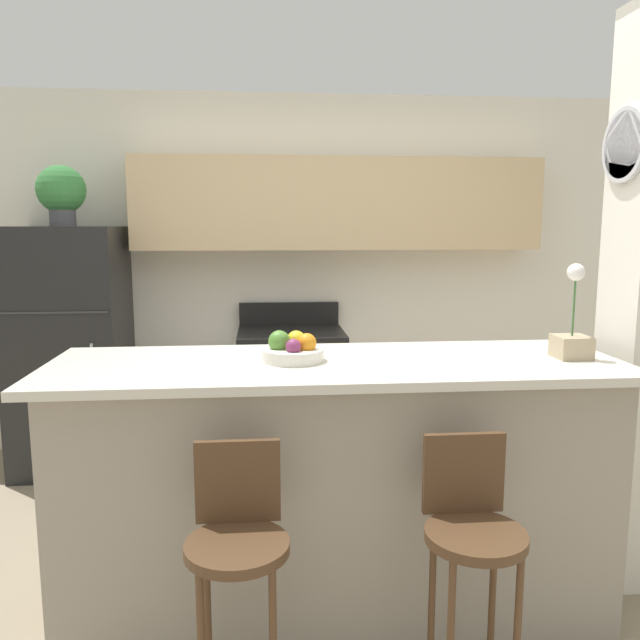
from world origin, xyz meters
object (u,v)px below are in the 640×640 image
at_px(refrigerator, 71,349).
at_px(stove_range, 291,394).
at_px(orchid_vase, 572,334).
at_px(bar_stool_right, 472,537).
at_px(potted_plant_on_fridge, 61,192).
at_px(bar_stool_left, 238,548).
at_px(fruit_bowl, 293,350).
at_px(trash_bin, 156,447).

height_order(refrigerator, stove_range, refrigerator).
bearing_deg(orchid_vase, bar_stool_right, -137.24).
relative_size(refrigerator, potted_plant_on_fridge, 4.17).
relative_size(refrigerator, bar_stool_left, 1.74).
distance_m(refrigerator, fruit_bowl, 2.26).
relative_size(refrigerator, stove_range, 1.51).
xyz_separation_m(stove_range, trash_bin, (-0.90, -0.25, -0.27)).
xyz_separation_m(stove_range, orchid_vase, (1.07, -1.82, 0.72)).
bearing_deg(trash_bin, refrigerator, 158.78).
distance_m(bar_stool_left, bar_stool_right, 0.77).
bearing_deg(stove_range, potted_plant_on_fridge, -179.08).
bearing_deg(stove_range, bar_stool_right, -78.32).
bearing_deg(potted_plant_on_fridge, stove_range, 0.92).
distance_m(potted_plant_on_fridge, fruit_bowl, 2.35).
height_order(bar_stool_right, potted_plant_on_fridge, potted_plant_on_fridge).
bearing_deg(fruit_bowl, trash_bin, 118.39).
distance_m(orchid_vase, trash_bin, 2.71).
xyz_separation_m(refrigerator, potted_plant_on_fridge, (-0.00, 0.00, 1.03)).
bearing_deg(trash_bin, potted_plant_on_fridge, 158.77).
xyz_separation_m(bar_stool_right, orchid_vase, (0.58, 0.54, 0.58)).
relative_size(bar_stool_left, orchid_vase, 2.39).
relative_size(bar_stool_left, potted_plant_on_fridge, 2.39).
height_order(stove_range, bar_stool_left, stove_range).
bearing_deg(refrigerator, potted_plant_on_fridge, 118.20).
relative_size(bar_stool_left, trash_bin, 2.45).
xyz_separation_m(refrigerator, stove_range, (1.47, 0.02, -0.35)).
distance_m(refrigerator, trash_bin, 0.87).
bearing_deg(fruit_bowl, stove_range, 87.74).
height_order(bar_stool_left, potted_plant_on_fridge, potted_plant_on_fridge).
bearing_deg(potted_plant_on_fridge, fruit_bowl, -51.38).
bearing_deg(bar_stool_right, fruit_bowl, 133.51).
relative_size(bar_stool_left, bar_stool_right, 1.00).
relative_size(stove_range, bar_stool_left, 1.15).
height_order(orchid_vase, fruit_bowl, orchid_vase).
bearing_deg(potted_plant_on_fridge, bar_stool_left, -62.99).
relative_size(potted_plant_on_fridge, trash_bin, 1.02).
bearing_deg(orchid_vase, potted_plant_on_fridge, 144.70).
relative_size(potted_plant_on_fridge, orchid_vase, 1.00).
distance_m(fruit_bowl, trash_bin, 1.98).
distance_m(bar_stool_right, trash_bin, 2.56).
height_order(stove_range, potted_plant_on_fridge, potted_plant_on_fridge).
xyz_separation_m(stove_range, bar_stool_right, (0.49, -2.36, 0.15)).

